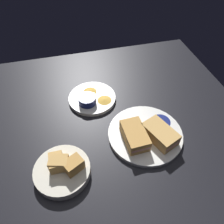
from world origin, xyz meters
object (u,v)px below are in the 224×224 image
object	(u,v)px
ramekin_dark_sauce	(160,124)
spoon_by_gravy_ramekin	(89,103)
ramekin_light_gravy	(87,100)
plate_sandwich_main	(145,134)
sandwich_half_near	(135,135)
sandwich_half_far	(160,134)
spoon_by_dark_ramekin	(146,131)
bread_basket_rear	(63,169)
plate_chips_companion	(92,98)

from	to	relation	value
ramekin_dark_sauce	spoon_by_gravy_ramekin	size ratio (longest dim) A/B	0.77
ramekin_light_gravy	spoon_by_gravy_ramekin	world-z (taller)	ramekin_light_gravy
plate_sandwich_main	sandwich_half_near	xyz separation A→B (cm)	(-1.84, 5.06, 3.20)
plate_sandwich_main	ramekin_dark_sauce	xyz separation A→B (cm)	(1.21, -6.26, 2.64)
sandwich_half_far	spoon_by_dark_ramekin	world-z (taller)	sandwich_half_far
ramekin_dark_sauce	bread_basket_rear	bearing A→B (deg)	103.45
plate_sandwich_main	ramekin_light_gravy	xyz separation A→B (cm)	(21.51, 18.48, 2.58)
spoon_by_gravy_ramekin	ramekin_light_gravy	bearing A→B (deg)	32.99
plate_sandwich_main	sandwich_half_far	xyz separation A→B (cm)	(-3.47, -4.13, 3.20)
bread_basket_rear	spoon_by_gravy_ramekin	bearing A→B (deg)	-26.41
ramekin_dark_sauce	plate_chips_companion	distance (cm)	32.34
bread_basket_rear	ramekin_dark_sauce	bearing A→B (deg)	-76.55
plate_chips_companion	spoon_by_gravy_ramekin	bearing A→B (deg)	154.68
sandwich_half_far	spoon_by_dark_ramekin	xyz separation A→B (cm)	(4.00, 3.54, -2.04)
sandwich_half_far	ramekin_light_gravy	world-z (taller)	sandwich_half_far
ramekin_dark_sauce	bread_basket_rear	xyz separation A→B (cm)	(-9.14, 38.21, -1.07)
plate_sandwich_main	sandwich_half_near	world-z (taller)	sandwich_half_near
sandwich_half_far	ramekin_light_gravy	bearing A→B (deg)	42.15
sandwich_half_near	ramekin_dark_sauce	bearing A→B (deg)	-74.92
ramekin_dark_sauce	spoon_by_dark_ramekin	world-z (taller)	ramekin_dark_sauce
spoon_by_dark_ramekin	spoon_by_gravy_ramekin	distance (cm)	27.16
plate_sandwich_main	spoon_by_gravy_ramekin	distance (cm)	27.20
sandwich_half_far	spoon_by_dark_ramekin	distance (cm)	5.72
sandwich_half_far	spoon_by_gravy_ramekin	xyz separation A→B (cm)	(23.97, 21.95, -2.04)
ramekin_dark_sauce	plate_chips_companion	size ratio (longest dim) A/B	0.35
sandwich_half_near	spoon_by_gravy_ramekin	world-z (taller)	sandwich_half_near
spoon_by_dark_ramekin	plate_chips_companion	size ratio (longest dim) A/B	0.48
plate_sandwich_main	bread_basket_rear	size ratio (longest dim) A/B	1.51
plate_sandwich_main	ramekin_dark_sauce	bearing A→B (deg)	-79.04
spoon_by_gravy_ramekin	spoon_by_dark_ramekin	bearing A→B (deg)	-137.33
plate_sandwich_main	ramekin_dark_sauce	distance (cm)	6.90
spoon_by_gravy_ramekin	sandwich_half_far	bearing A→B (deg)	-137.52
sandwich_half_near	spoon_by_dark_ramekin	world-z (taller)	sandwich_half_near
ramekin_dark_sauce	plate_chips_companion	world-z (taller)	ramekin_dark_sauce
sandwich_half_near	ramekin_dark_sauce	world-z (taller)	sandwich_half_near
plate_sandwich_main	bread_basket_rear	distance (cm)	32.95
plate_chips_companion	ramekin_light_gravy	distance (cm)	4.81
spoon_by_dark_ramekin	bread_basket_rear	size ratio (longest dim) A/B	0.53
sandwich_half_near	spoon_by_dark_ramekin	distance (cm)	6.45
plate_sandwich_main	ramekin_light_gravy	size ratio (longest dim) A/B	3.72
sandwich_half_near	bread_basket_rear	size ratio (longest dim) A/B	0.72
sandwich_half_far	ramekin_light_gravy	xyz separation A→B (cm)	(24.97, 22.60, -0.62)
sandwich_half_far	spoon_by_dark_ramekin	bearing A→B (deg)	41.53
sandwich_half_near	plate_chips_companion	distance (cm)	28.77
plate_sandwich_main	spoon_by_gravy_ramekin	bearing A→B (deg)	41.00
plate_chips_companion	spoon_by_gravy_ramekin	distance (cm)	4.71
plate_chips_companion	ramekin_light_gravy	bearing A→B (deg)	140.19
plate_sandwich_main	spoon_by_gravy_ramekin	xyz separation A→B (cm)	(20.51, 17.83, 1.16)
spoon_by_dark_ramekin	bread_basket_rear	bearing A→B (deg)	104.58
spoon_by_dark_ramekin	ramekin_light_gravy	bearing A→B (deg)	42.27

